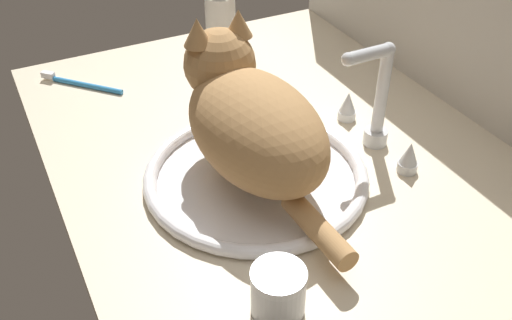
% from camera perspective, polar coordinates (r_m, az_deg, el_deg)
% --- Properties ---
extents(countertop, '(1.16, 0.71, 0.03)m').
position_cam_1_polar(countertop, '(0.91, 4.87, -2.84)').
color(countertop, beige).
rests_on(countertop, ground).
extents(backsplash_wall, '(1.16, 0.02, 0.38)m').
position_cam_1_polar(backsplash_wall, '(1.04, 23.34, 10.73)').
color(backsplash_wall, beige).
rests_on(backsplash_wall, ground).
extents(sink_basin, '(0.35, 0.35, 0.02)m').
position_cam_1_polar(sink_basin, '(0.89, 0.00, -1.58)').
color(sink_basin, white).
rests_on(sink_basin, countertop).
extents(faucet, '(0.20, 0.10, 0.18)m').
position_cam_1_polar(faucet, '(0.96, 11.68, 4.99)').
color(faucet, silver).
rests_on(faucet, countertop).
extents(cat, '(0.41, 0.18, 0.21)m').
position_cam_1_polar(cat, '(0.86, -0.76, 4.26)').
color(cat, tan).
rests_on(cat, sink_basin).
extents(metal_jar, '(0.07, 0.07, 0.07)m').
position_cam_1_polar(metal_jar, '(0.70, 2.19, -12.76)').
color(metal_jar, '#B2B5BA').
rests_on(metal_jar, countertop).
extents(soap_pump_bottle, '(0.06, 0.06, 0.18)m').
position_cam_1_polar(soap_pump_bottle, '(1.23, -3.47, 13.14)').
color(soap_pump_bottle, silver).
rests_on(soap_pump_bottle, countertop).
extents(toothbrush, '(0.14, 0.13, 0.02)m').
position_cam_1_polar(toothbrush, '(1.19, -16.88, 7.20)').
color(toothbrush, '#338CD1').
rests_on(toothbrush, countertop).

